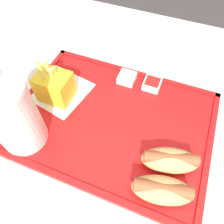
{
  "coord_description": "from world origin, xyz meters",
  "views": [
    {
      "loc": [
        -0.12,
        0.24,
        1.14
      ],
      "look_at": [
        -0.02,
        -0.01,
        0.76
      ],
      "focal_mm": 35.0,
      "sensor_mm": 36.0,
      "label": 1
    }
  ],
  "objects_px": {
    "hot_dog_near": "(170,160)",
    "sauce_cup_ketchup": "(152,84)",
    "hot_dog_far": "(162,190)",
    "fries_carton": "(54,86)",
    "soda_cup": "(13,116)",
    "sauce_cup_mayo": "(127,78)"
  },
  "relations": [
    {
      "from": "hot_dog_near",
      "to": "fries_carton",
      "type": "relative_size",
      "value": 1.03
    },
    {
      "from": "fries_carton",
      "to": "sauce_cup_ketchup",
      "type": "distance_m",
      "value": 0.23
    },
    {
      "from": "fries_carton",
      "to": "sauce_cup_ketchup",
      "type": "relative_size",
      "value": 2.8
    },
    {
      "from": "hot_dog_near",
      "to": "sauce_cup_ketchup",
      "type": "distance_m",
      "value": 0.2
    },
    {
      "from": "hot_dog_near",
      "to": "sauce_cup_ketchup",
      "type": "bearing_deg",
      "value": -65.19
    },
    {
      "from": "sauce_cup_ketchup",
      "to": "hot_dog_near",
      "type": "bearing_deg",
      "value": 114.81
    },
    {
      "from": "sauce_cup_mayo",
      "to": "sauce_cup_ketchup",
      "type": "distance_m",
      "value": 0.06
    },
    {
      "from": "soda_cup",
      "to": "hot_dog_far",
      "type": "relative_size",
      "value": 1.64
    },
    {
      "from": "hot_dog_far",
      "to": "hot_dog_near",
      "type": "xyz_separation_m",
      "value": [
        0.0,
        -0.06,
        -0.0
      ]
    },
    {
      "from": "hot_dog_far",
      "to": "fries_carton",
      "type": "distance_m",
      "value": 0.32
    },
    {
      "from": "soda_cup",
      "to": "sauce_cup_mayo",
      "type": "xyz_separation_m",
      "value": [
        -0.15,
        -0.23,
        -0.07
      ]
    },
    {
      "from": "sauce_cup_mayo",
      "to": "sauce_cup_ketchup",
      "type": "height_order",
      "value": "same"
    },
    {
      "from": "sauce_cup_mayo",
      "to": "soda_cup",
      "type": "bearing_deg",
      "value": 58.05
    },
    {
      "from": "hot_dog_far",
      "to": "fries_carton",
      "type": "bearing_deg",
      "value": -24.16
    },
    {
      "from": "hot_dog_far",
      "to": "hot_dog_near",
      "type": "height_order",
      "value": "same"
    },
    {
      "from": "hot_dog_far",
      "to": "hot_dog_near",
      "type": "distance_m",
      "value": 0.06
    },
    {
      "from": "soda_cup",
      "to": "hot_dog_near",
      "type": "xyz_separation_m",
      "value": [
        -0.29,
        -0.05,
        -0.06
      ]
    },
    {
      "from": "hot_dog_near",
      "to": "sauce_cup_ketchup",
      "type": "xyz_separation_m",
      "value": [
        0.09,
        -0.18,
        -0.01
      ]
    },
    {
      "from": "soda_cup",
      "to": "sauce_cup_mayo",
      "type": "distance_m",
      "value": 0.28
    },
    {
      "from": "hot_dog_near",
      "to": "fries_carton",
      "type": "distance_m",
      "value": 0.3
    },
    {
      "from": "soda_cup",
      "to": "hot_dog_far",
      "type": "distance_m",
      "value": 0.3
    },
    {
      "from": "fries_carton",
      "to": "sauce_cup_ketchup",
      "type": "bearing_deg",
      "value": -150.39
    }
  ]
}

